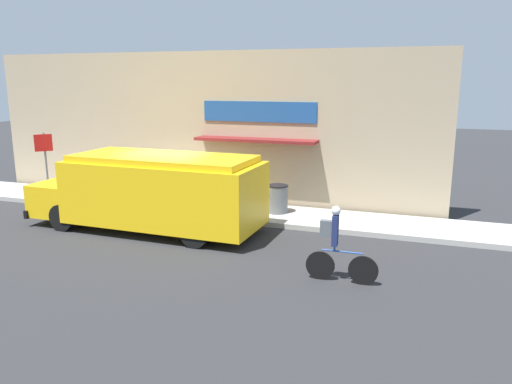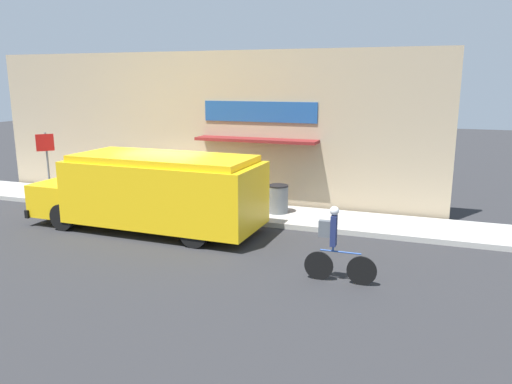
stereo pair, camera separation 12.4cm
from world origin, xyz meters
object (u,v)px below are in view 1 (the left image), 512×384
object	(u,v)px
trash_bin	(278,199)
school_bus	(153,191)
cyclist	(337,246)
stop_sign_post	(45,154)

from	to	relation	value
trash_bin	school_bus	bearing A→B (deg)	-140.34
cyclist	stop_sign_post	size ratio (longest dim) A/B	0.73
stop_sign_post	trash_bin	distance (m)	8.54
school_bus	trash_bin	xyz separation A→B (m)	(3.00, 2.49, -0.56)
stop_sign_post	cyclist	bearing A→B (deg)	-19.36
school_bus	stop_sign_post	distance (m)	5.77
school_bus	trash_bin	bearing A→B (deg)	41.00
cyclist	stop_sign_post	bearing A→B (deg)	160.14
school_bus	cyclist	bearing A→B (deg)	-18.61
school_bus	stop_sign_post	xyz separation A→B (m)	(-5.44, 1.84, 0.54)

